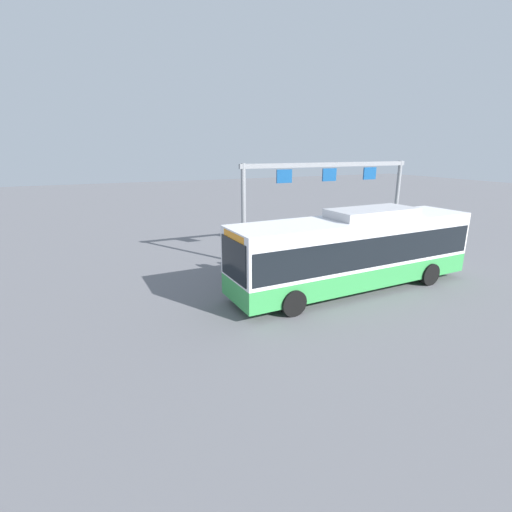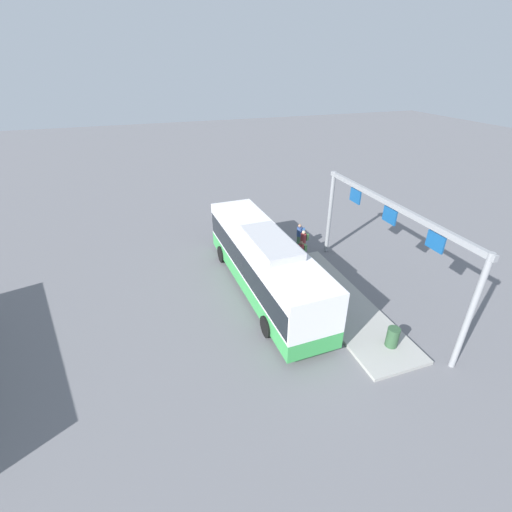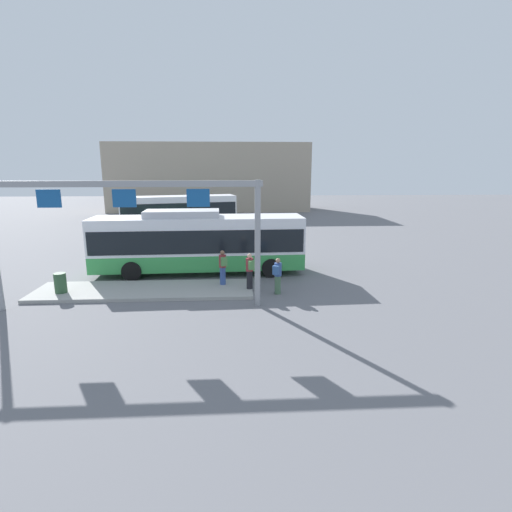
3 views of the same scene
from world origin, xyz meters
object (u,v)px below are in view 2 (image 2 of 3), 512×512
object	(u,v)px
person_boarding	(303,242)
person_waiting_near	(301,253)
bus_main	(264,261)
trash_bin	(393,337)
person_waiting_mid	(300,235)

from	to	relation	value
person_boarding	person_waiting_near	distance (m)	1.47
bus_main	trash_bin	distance (m)	7.04
person_boarding	trash_bin	distance (m)	8.53
person_waiting_mid	bus_main	bearing A→B (deg)	70.99
person_waiting_near	person_waiting_mid	xyz separation A→B (m)	(2.51, -1.10, -0.16)
person_waiting_mid	person_waiting_near	bearing A→B (deg)	92.55
person_waiting_near	trash_bin	distance (m)	7.32
person_boarding	person_waiting_near	size ratio (longest dim) A/B	1.00
trash_bin	person_waiting_mid	bearing A→B (deg)	-1.53
bus_main	person_waiting_mid	distance (m)	5.56
person_boarding	trash_bin	size ratio (longest dim) A/B	1.86
person_waiting_mid	person_boarding	bearing A→B (deg)	100.61
person_waiting_near	person_waiting_mid	world-z (taller)	person_waiting_near
person_boarding	trash_bin	world-z (taller)	person_boarding
bus_main	person_waiting_mid	xyz separation A→B (m)	(3.86, -3.90, -0.92)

